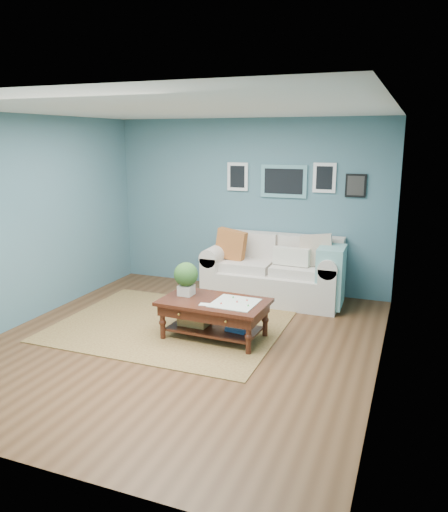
% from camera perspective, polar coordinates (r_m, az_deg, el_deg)
% --- Properties ---
extents(room_shell, '(5.00, 5.02, 2.70)m').
position_cam_1_polar(room_shell, '(5.75, -4.65, 2.91)').
color(room_shell, brown).
rests_on(room_shell, ground).
extents(area_rug, '(2.86, 2.29, 0.01)m').
position_cam_1_polar(area_rug, '(6.63, -6.19, -7.87)').
color(area_rug, brown).
rests_on(area_rug, ground).
extents(loveseat, '(2.08, 0.94, 1.07)m').
position_cam_1_polar(loveseat, '(7.55, 6.38, -1.80)').
color(loveseat, beige).
rests_on(loveseat, ground).
extents(coffee_table, '(1.32, 0.80, 0.90)m').
position_cam_1_polar(coffee_table, '(6.11, -1.68, -5.72)').
color(coffee_table, black).
rests_on(coffee_table, ground).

